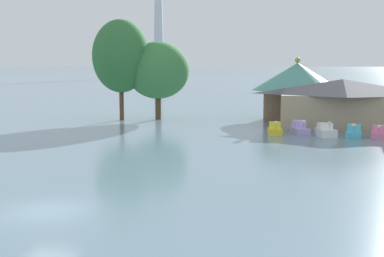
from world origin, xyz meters
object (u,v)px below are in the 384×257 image
boathouse (342,102)px  shoreline_tree_tall_left (121,56)px  pedal_boat_yellow (275,130)px  pedal_boat_lavender (300,129)px  pedal_boat_white (326,131)px  pedal_boat_pink (379,133)px  green_roof_pavilion (297,87)px  pedal_boat_cyan (354,132)px  shoreline_tree_mid (158,70)px

boathouse → shoreline_tree_tall_left: (-27.31, 2.11, 5.31)m
pedal_boat_yellow → pedal_boat_lavender: size_ratio=0.80×
pedal_boat_white → boathouse: (2.16, 7.83, 2.36)m
pedal_boat_pink → green_roof_pavilion: green_roof_pavilion is taller
pedal_boat_pink → shoreline_tree_tall_left: size_ratio=0.21×
boathouse → shoreline_tree_tall_left: 27.90m
pedal_boat_cyan → shoreline_tree_mid: bearing=-108.5°
pedal_boat_yellow → boathouse: bearing=127.2°
pedal_boat_yellow → pedal_boat_white: pedal_boat_white is taller
pedal_boat_yellow → shoreline_tree_tall_left: shoreline_tree_tall_left is taller
boathouse → pedal_boat_yellow: bearing=-134.7°
pedal_boat_lavender → shoreline_tree_tall_left: (-22.59, 8.43, 7.67)m
pedal_boat_lavender → pedal_boat_pink: (7.68, -1.13, -0.07)m
pedal_boat_cyan → pedal_boat_lavender: bearing=-96.2°
pedal_boat_yellow → pedal_boat_white: (5.07, -0.52, 0.04)m
pedal_boat_white → pedal_boat_pink: 5.14m
pedal_boat_lavender → shoreline_tree_tall_left: 25.31m
pedal_boat_lavender → pedal_boat_pink: pedal_boat_lavender is taller
pedal_boat_white → boathouse: boathouse is taller
shoreline_tree_tall_left → shoreline_tree_mid: size_ratio=1.27×
shoreline_tree_mid → pedal_boat_yellow: bearing=-35.6°
pedal_boat_cyan → pedal_boat_pink: size_ratio=0.93×
pedal_boat_yellow → green_roof_pavilion: size_ratio=0.22×
pedal_boat_pink → green_roof_pavilion: bearing=-142.3°
pedal_boat_pink → shoreline_tree_mid: 28.89m
pedal_boat_cyan → shoreline_tree_tall_left: size_ratio=0.20×
green_roof_pavilion → shoreline_tree_mid: (-17.80, -2.82, 2.15)m
shoreline_tree_mid → pedal_boat_pink: bearing=-23.7°
pedal_boat_white → shoreline_tree_mid: size_ratio=0.27×
pedal_boat_pink → pedal_boat_lavender: bearing=-90.3°
pedal_boat_white → green_roof_pavilion: green_roof_pavilion is taller
shoreline_tree_mid → green_roof_pavilion: bearing=9.0°
pedal_boat_yellow → green_roof_pavilion: (2.11, 14.07, 3.74)m
pedal_boat_yellow → green_roof_pavilion: green_roof_pavilion is taller
boathouse → pedal_boat_cyan: bearing=-85.7°
boathouse → green_roof_pavilion: (-5.12, 6.76, 1.34)m
pedal_boat_yellow → boathouse: size_ratio=0.17×
boathouse → shoreline_tree_mid: shoreline_tree_mid is taller
pedal_boat_lavender → pedal_boat_cyan: 5.45m
shoreline_tree_mid → pedal_boat_lavender: bearing=-29.4°
pedal_boat_lavender → shoreline_tree_tall_left: shoreline_tree_tall_left is taller
pedal_boat_lavender → boathouse: bearing=124.7°
pedal_boat_cyan → green_roof_pavilion: bearing=-150.7°
pedal_boat_cyan → green_roof_pavilion: size_ratio=0.22×
pedal_boat_pink → shoreline_tree_tall_left: (-30.28, 9.56, 7.74)m
green_roof_pavilion → shoreline_tree_mid: shoreline_tree_mid is taller
boathouse → shoreline_tree_tall_left: size_ratio=1.14×
pedal_boat_lavender → shoreline_tree_tall_left: bearing=-129.1°
boathouse → green_roof_pavilion: 8.58m
boathouse → shoreline_tree_mid: bearing=170.3°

